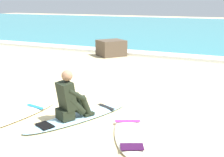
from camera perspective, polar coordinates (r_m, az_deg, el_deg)
name	(u,v)px	position (r m, az deg, el deg)	size (l,w,h in m)	color
ground_plane	(105,110)	(6.46, -1.30, -6.07)	(80.00, 80.00, 0.00)	beige
sea	(221,29)	(26.14, 19.90, 8.78)	(80.00, 28.00, 0.10)	teal
breaking_foam	(181,56)	(12.70, 12.89, 4.10)	(80.00, 0.90, 0.11)	white
surfboard_main	(80,116)	(6.08, -6.11, -7.13)	(1.42, 2.49, 0.08)	#9ED1E5
surfer_seated	(70,100)	(5.82, -7.91, -4.00)	(0.61, 0.77, 0.95)	black
surfboard_spare_near	(9,118)	(6.31, -18.85, -7.03)	(0.86, 2.41, 0.08)	#EFE5C6
surfboard_spare_far	(129,134)	(5.31, 3.32, -10.39)	(1.24, 1.77, 0.08)	#EFE5C6
shoreline_rock	(111,48)	(12.79, -0.15, 5.79)	(1.05, 0.92, 0.66)	brown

